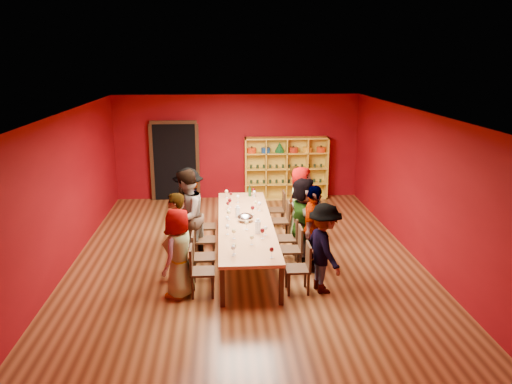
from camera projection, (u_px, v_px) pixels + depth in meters
room_shell at (245, 186)px, 10.06m from camera, size 7.10×9.10×3.04m
tasting_table at (245, 224)px, 10.27m from camera, size 1.10×4.50×0.75m
doorway at (175, 161)px, 14.30m from camera, size 1.40×0.17×2.30m
shelving_unit at (286, 165)px, 14.44m from camera, size 2.40×0.40×1.80m
chair_person_left_0 at (198, 268)px, 8.61m from camera, size 0.42×0.42×0.89m
person_left_0 at (179, 253)px, 8.52m from camera, size 0.69×0.87×1.58m
chair_person_left_1 at (199, 254)px, 9.24m from camera, size 0.42×0.42×0.89m
person_left_1 at (175, 237)px, 9.12m from camera, size 0.56×0.69×1.67m
chair_person_left_2 at (201, 237)px, 10.10m from camera, size 0.42×0.42×0.89m
person_left_2 at (186, 216)px, 9.97m from camera, size 0.77×1.03×1.89m
chair_person_left_3 at (202, 224)px, 10.90m from camera, size 0.42×0.42×0.89m
person_left_3 at (189, 208)px, 10.78m from camera, size 0.49×1.14×1.74m
chair_person_right_0 at (302, 265)px, 8.74m from camera, size 0.42×0.42×0.89m
person_right_0 at (324, 248)px, 8.68m from camera, size 0.64×1.11×1.61m
chair_person_right_1 at (295, 246)px, 9.60m from camera, size 0.42×0.42×0.89m
person_right_1 at (313, 229)px, 9.53m from camera, size 0.79×1.09×1.70m
chair_person_right_2 at (290, 235)px, 10.19m from camera, size 0.42×0.42×0.89m
person_right_2 at (303, 219)px, 10.11m from camera, size 0.78×1.65×1.71m
chair_person_right_3 at (284, 218)px, 11.27m from camera, size 0.42×0.42×0.89m
person_right_3 at (301, 203)px, 11.21m from camera, size 0.71×0.93×1.68m
chair_person_right_4 at (279, 207)px, 12.08m from camera, size 0.42×0.42×0.89m
person_right_4 at (296, 197)px, 12.03m from camera, size 0.46×0.59×1.52m
wine_glass_0 at (231, 194)px, 11.82m from camera, size 0.07×0.07×0.18m
wine_glass_1 at (234, 246)px, 8.53m from camera, size 0.08×0.08×0.20m
wine_glass_2 at (272, 250)px, 8.37m from camera, size 0.08×0.08×0.19m
wine_glass_3 at (247, 223)px, 9.74m from camera, size 0.08×0.08×0.19m
wine_glass_4 at (234, 231)px, 9.25m from camera, size 0.08×0.08×0.20m
wine_glass_5 at (227, 227)px, 9.47m from camera, size 0.08×0.08×0.20m
wine_glass_6 at (252, 238)px, 8.95m from camera, size 0.08×0.08×0.19m
wine_glass_7 at (229, 212)px, 10.32m from camera, size 0.09×0.09×0.22m
wine_glass_8 at (233, 248)px, 8.46m from camera, size 0.08×0.08×0.19m
wine_glass_9 at (265, 228)px, 9.43m from camera, size 0.08×0.08×0.19m
wine_glass_10 at (253, 190)px, 12.07m from camera, size 0.08×0.08×0.21m
wine_glass_11 at (256, 203)px, 11.09m from camera, size 0.08×0.08×0.19m
wine_glass_12 at (259, 204)px, 10.93m from camera, size 0.08×0.08×0.21m
wine_glass_13 at (253, 208)px, 10.64m from camera, size 0.08×0.08×0.21m
wine_glass_14 at (230, 201)px, 11.18m from camera, size 0.08×0.08×0.21m
wine_glass_15 at (254, 192)px, 11.97m from camera, size 0.07×0.07×0.18m
wine_glass_16 at (238, 197)px, 11.55m from camera, size 0.07×0.07×0.19m
wine_glass_17 at (226, 192)px, 11.93m from camera, size 0.08×0.08×0.20m
wine_glass_18 at (262, 231)px, 9.25m from camera, size 0.08×0.08×0.21m
wine_glass_19 at (228, 204)px, 11.04m from camera, size 0.07×0.07×0.18m
wine_glass_20 at (227, 219)px, 10.01m from camera, size 0.08×0.08×0.19m
spittoon_bowl at (245, 217)px, 10.26m from camera, size 0.33×0.33×0.18m
carafe_a at (238, 212)px, 10.49m from camera, size 0.13×0.13×0.26m
carafe_b at (258, 227)px, 9.55m from camera, size 0.13×0.13×0.29m
wine_bottle at (250, 192)px, 12.08m from camera, size 0.07×0.07×0.28m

